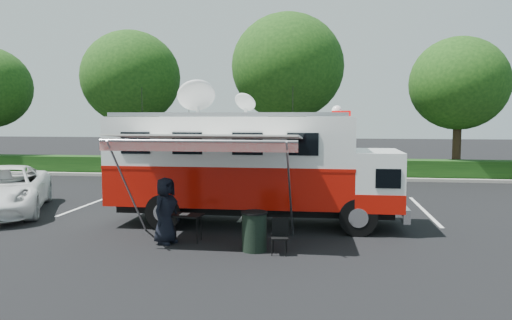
{
  "coord_description": "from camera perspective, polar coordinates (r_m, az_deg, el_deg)",
  "views": [
    {
      "loc": [
        2.11,
        -14.59,
        3.23
      ],
      "look_at": [
        0.0,
        0.5,
        1.9
      ],
      "focal_mm": 35.0,
      "sensor_mm": 36.0,
      "label": 1
    }
  ],
  "objects": [
    {
      "name": "ground_plane",
      "position": [
        15.09,
        -0.26,
        -7.37
      ],
      "size": [
        120.0,
        120.0,
        0.0
      ],
      "primitive_type": "plane",
      "color": "black",
      "rests_on": "ground"
    },
    {
      "name": "stall_lines",
      "position": [
        18.08,
        -0.47,
        -5.29
      ],
      "size": [
        24.12,
        5.5,
        0.01
      ],
      "color": "silver",
      "rests_on": "ground_plane"
    },
    {
      "name": "back_border",
      "position": [
        27.57,
        6.0,
        8.65
      ],
      "size": [
        60.0,
        6.14,
        8.87
      ],
      "color": "#9E998E",
      "rests_on": "ground_plane"
    },
    {
      "name": "folding_table",
      "position": [
        13.09,
        -8.01,
        -6.39
      ],
      "size": [
        0.91,
        0.7,
        0.71
      ],
      "color": "black",
      "rests_on": "ground_plane"
    },
    {
      "name": "folding_chair",
      "position": [
        11.91,
        2.74,
        -8.3
      ],
      "size": [
        0.46,
        0.48,
        0.84
      ],
      "color": "black",
      "rests_on": "ground_plane"
    },
    {
      "name": "awning",
      "position": [
        12.5,
        -5.74,
        2.34
      ],
      "size": [
        4.7,
        2.44,
        2.84
      ],
      "color": "silver",
      "rests_on": "ground_plane"
    },
    {
      "name": "person",
      "position": [
        13.11,
        -10.22,
        -9.36
      ],
      "size": [
        0.79,
        0.96,
        1.7
      ],
      "primitive_type": "imported",
      "rotation": [
        0.0,
        0.0,
        1.22
      ],
      "color": "black",
      "rests_on": "ground_plane"
    },
    {
      "name": "white_suv",
      "position": [
        18.81,
        -26.92,
        -5.45
      ],
      "size": [
        4.7,
        6.22,
        1.57
      ],
      "primitive_type": "imported",
      "rotation": [
        0.0,
        0.0,
        0.43
      ],
      "color": "white",
      "rests_on": "ground_plane"
    },
    {
      "name": "command_truck",
      "position": [
        14.83,
        -0.55,
        -0.66
      ],
      "size": [
        8.61,
        2.37,
        4.14
      ],
      "color": "black",
      "rests_on": "ground_plane"
    },
    {
      "name": "trash_bin",
      "position": [
        12.11,
        -0.2,
        -8.14
      ],
      "size": [
        0.64,
        0.64,
        0.96
      ],
      "color": "black",
      "rests_on": "ground_plane"
    }
  ]
}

